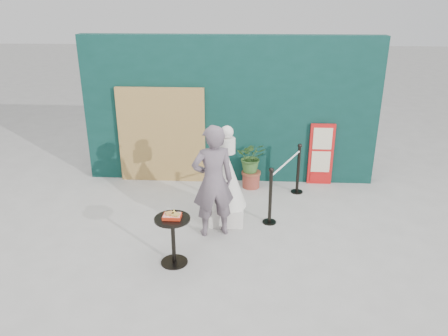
{
  "coord_description": "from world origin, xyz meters",
  "views": [
    {
      "loc": [
        0.41,
        -5.61,
        3.72
      ],
      "look_at": [
        0.0,
        1.2,
        1.0
      ],
      "focal_mm": 35.0,
      "sensor_mm": 36.0,
      "label": 1
    }
  ],
  "objects": [
    {
      "name": "bamboo_fence",
      "position": [
        -1.4,
        2.94,
        1.0
      ],
      "size": [
        1.8,
        0.08,
        2.0
      ],
      "primitive_type": "cube",
      "color": "tan",
      "rests_on": "ground"
    },
    {
      "name": "planter",
      "position": [
        0.47,
        2.68,
        0.57
      ],
      "size": [
        0.58,
        0.5,
        0.99
      ],
      "color": "#974231",
      "rests_on": "ground"
    },
    {
      "name": "woman",
      "position": [
        -0.15,
        0.76,
        0.94
      ],
      "size": [
        0.79,
        0.64,
        1.88
      ],
      "primitive_type": "imported",
      "rotation": [
        0.0,
        0.0,
        3.45
      ],
      "color": "#685963",
      "rests_on": "ground"
    },
    {
      "name": "cafe_table",
      "position": [
        -0.66,
        -0.14,
        0.5
      ],
      "size": [
        0.52,
        0.52,
        0.75
      ],
      "color": "black",
      "rests_on": "ground"
    },
    {
      "name": "statue",
      "position": [
        0.05,
        1.2,
        0.71
      ],
      "size": [
        0.68,
        0.68,
        1.74
      ],
      "color": "white",
      "rests_on": "ground"
    },
    {
      "name": "ground",
      "position": [
        0.0,
        0.0,
        0.0
      ],
      "size": [
        60.0,
        60.0,
        0.0
      ],
      "primitive_type": "plane",
      "color": "#ADAAA5",
      "rests_on": "ground"
    },
    {
      "name": "food_basket",
      "position": [
        -0.66,
        -0.14,
        0.79
      ],
      "size": [
        0.26,
        0.19,
        0.11
      ],
      "color": "red",
      "rests_on": "cafe_table"
    },
    {
      "name": "menu_board",
      "position": [
        1.9,
        2.95,
        0.65
      ],
      "size": [
        0.5,
        0.07,
        1.3
      ],
      "color": "red",
      "rests_on": "ground"
    },
    {
      "name": "stanchion_barrier",
      "position": [
        1.1,
        1.83,
        0.49
      ],
      "size": [
        0.84,
        1.54,
        1.03
      ],
      "color": "black",
      "rests_on": "ground"
    },
    {
      "name": "back_wall",
      "position": [
        0.0,
        3.15,
        1.5
      ],
      "size": [
        6.0,
        0.3,
        3.0
      ],
      "primitive_type": "cube",
      "color": "#0A2F2A",
      "rests_on": "ground"
    }
  ]
}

